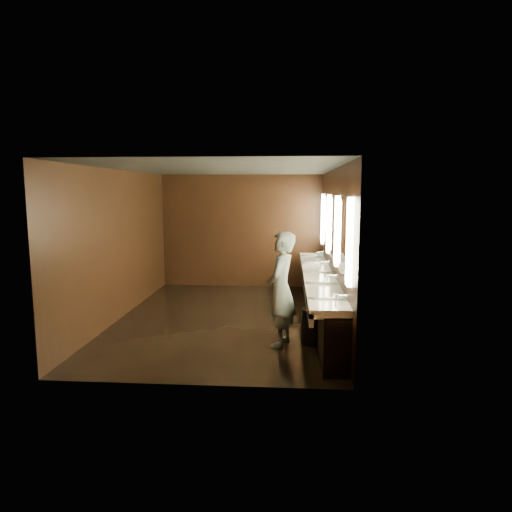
% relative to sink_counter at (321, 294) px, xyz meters
% --- Properties ---
extents(floor, '(6.00, 6.00, 0.00)m').
position_rel_sink_counter_xyz_m(floor, '(-1.79, 0.00, -0.50)').
color(floor, black).
rests_on(floor, ground).
extents(ceiling, '(4.00, 6.00, 0.02)m').
position_rel_sink_counter_xyz_m(ceiling, '(-1.79, 0.00, 2.30)').
color(ceiling, '#2D2D2B').
rests_on(ceiling, wall_back).
extents(wall_back, '(4.00, 0.02, 2.80)m').
position_rel_sink_counter_xyz_m(wall_back, '(-1.79, 3.00, 0.90)').
color(wall_back, black).
rests_on(wall_back, floor).
extents(wall_front, '(4.00, 0.02, 2.80)m').
position_rel_sink_counter_xyz_m(wall_front, '(-1.79, -3.00, 0.90)').
color(wall_front, black).
rests_on(wall_front, floor).
extents(wall_left, '(0.02, 6.00, 2.80)m').
position_rel_sink_counter_xyz_m(wall_left, '(-3.79, 0.00, 0.90)').
color(wall_left, black).
rests_on(wall_left, floor).
extents(wall_right, '(0.02, 6.00, 2.80)m').
position_rel_sink_counter_xyz_m(wall_right, '(0.21, 0.00, 0.90)').
color(wall_right, black).
rests_on(wall_right, floor).
extents(sink_counter, '(0.55, 5.40, 1.01)m').
position_rel_sink_counter_xyz_m(sink_counter, '(0.00, 0.00, 0.00)').
color(sink_counter, black).
rests_on(sink_counter, floor).
extents(mirror_band, '(0.06, 5.03, 1.15)m').
position_rel_sink_counter_xyz_m(mirror_band, '(0.19, -0.00, 1.25)').
color(mirror_band, '#FFF9C1').
rests_on(mirror_band, wall_right).
extents(person, '(0.58, 0.74, 1.79)m').
position_rel_sink_counter_xyz_m(person, '(-0.72, -1.43, 0.40)').
color(person, '#8EBAD4').
rests_on(person, floor).
extents(trash_bin, '(0.41, 0.41, 0.56)m').
position_rel_sink_counter_xyz_m(trash_bin, '(-0.22, -1.31, -0.21)').
color(trash_bin, black).
rests_on(trash_bin, floor).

